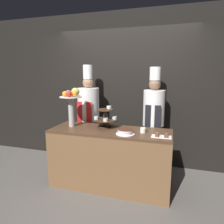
{
  "coord_description": "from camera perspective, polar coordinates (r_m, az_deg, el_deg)",
  "views": [
    {
      "loc": [
        0.83,
        -2.4,
        1.69
      ],
      "look_at": [
        0.0,
        0.41,
        1.13
      ],
      "focal_mm": 32.0,
      "sensor_mm": 36.0,
      "label": 1
    }
  ],
  "objects": [
    {
      "name": "ground_plane",
      "position": [
        3.05,
        -2.39,
        -22.92
      ],
      "size": [
        14.0,
        14.0,
        0.0
      ],
      "primitive_type": "plane",
      "color": "#5B5651"
    },
    {
      "name": "wall_back",
      "position": [
        3.77,
        3.68,
        6.28
      ],
      "size": [
        10.0,
        0.06,
        2.8
      ],
      "color": "black",
      "rests_on": "ground_plane"
    },
    {
      "name": "buffet_counter",
      "position": [
        3.1,
        -0.54,
        -13.01
      ],
      "size": [
        1.78,
        0.63,
        0.88
      ],
      "color": "brown",
      "rests_on": "ground_plane"
    },
    {
      "name": "tiered_stand",
      "position": [
        3.06,
        -1.85,
        -1.58
      ],
      "size": [
        0.37,
        0.37,
        0.32
      ],
      "color": "#3D2819",
      "rests_on": "buffet_counter"
    },
    {
      "name": "fruit_pedestal",
      "position": [
        3.14,
        -11.47,
        3.32
      ],
      "size": [
        0.34,
        0.34,
        0.6
      ],
      "color": "#B2ADA8",
      "rests_on": "buffet_counter"
    },
    {
      "name": "cake_round",
      "position": [
        2.75,
        3.81,
        -5.64
      ],
      "size": [
        0.26,
        0.26,
        0.07
      ],
      "color": "white",
      "rests_on": "buffet_counter"
    },
    {
      "name": "cup_white",
      "position": [
        2.84,
        8.85,
        -5.16
      ],
      "size": [
        0.08,
        0.08,
        0.07
      ],
      "color": "white",
      "rests_on": "buffet_counter"
    },
    {
      "name": "cake_square_tray",
      "position": [
        2.7,
        13.94,
        -6.57
      ],
      "size": [
        0.26,
        0.15,
        0.05
      ],
      "color": "white",
      "rests_on": "buffet_counter"
    },
    {
      "name": "chef_left",
      "position": [
        3.65,
        -6.7,
        -0.31
      ],
      "size": [
        0.39,
        0.39,
        1.85
      ],
      "color": "#28282D",
      "rests_on": "ground_plane"
    },
    {
      "name": "chef_center_left",
      "position": [
        3.37,
        11.77,
        -1.3
      ],
      "size": [
        0.35,
        0.35,
        1.81
      ],
      "color": "#38332D",
      "rests_on": "ground_plane"
    }
  ]
}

